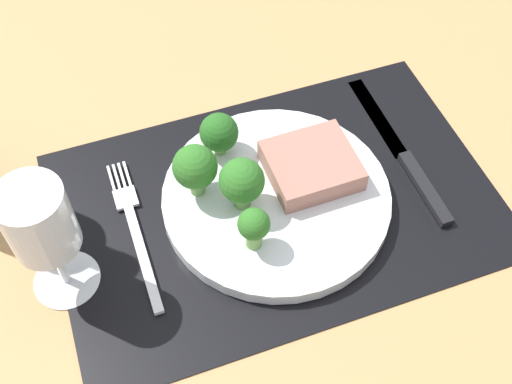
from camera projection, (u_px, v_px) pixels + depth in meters
ground_plane at (276, 212)px, 71.04cm from camera, size 140.00×110.00×3.00cm
placemat at (276, 203)px, 69.70cm from camera, size 46.65×30.42×0.30cm
plate at (276, 198)px, 68.93cm from camera, size 24.24×24.24×1.60cm
steak at (311, 165)px, 68.90cm from camera, size 9.26×8.49×2.54cm
broccoli_near_fork at (254, 226)px, 62.13cm from camera, size 3.21×3.21×5.14cm
broccoli_near_steak at (241, 180)px, 64.60cm from camera, size 4.66×4.66×6.31cm
broccoli_back_left at (219, 133)px, 69.34cm from camera, size 4.24×4.24×5.16cm
broccoli_front_edge at (195, 168)px, 65.27cm from camera, size 4.64×4.64×6.46cm
fork at (135, 231)px, 67.17cm from camera, size 2.40×19.20×0.50cm
knife at (406, 158)px, 72.76cm from camera, size 1.80×23.00×0.80cm
wine_glass at (41, 227)px, 56.42cm from camera, size 6.59×6.59×14.44cm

